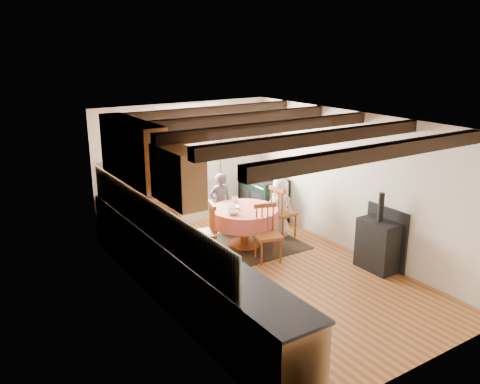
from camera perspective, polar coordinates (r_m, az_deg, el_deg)
floor at (r=7.87m, az=3.22°, el=-9.47°), size 3.60×5.50×0.00m
ceiling at (r=7.15m, az=3.54°, el=8.09°), size 3.60×5.50×0.00m
wall_back at (r=9.68m, az=-6.32°, el=3.05°), size 3.60×0.00×2.40m
wall_front at (r=5.60m, az=20.44°, el=-8.25°), size 3.60×0.00×2.40m
wall_left at (r=6.57m, az=-9.42°, el=-3.72°), size 0.00×5.50×2.40m
wall_right at (r=8.57m, az=13.12°, el=0.92°), size 0.00×5.50×2.40m
beam_a at (r=5.71m, az=15.58°, el=4.41°), size 3.60×0.16×0.16m
beam_b at (r=6.40m, az=8.88°, el=6.10°), size 3.60×0.16×0.16m
beam_c at (r=7.16m, az=3.52°, el=7.38°), size 3.60×0.16×0.16m
beam_d at (r=7.97m, az=-0.79°, el=8.36°), size 3.60×0.16×0.16m
beam_e at (r=8.83m, az=-4.31°, el=9.12°), size 3.60×0.16×0.16m
splash_left at (r=6.83m, az=-10.29°, el=-2.94°), size 0.02×4.50×0.55m
splash_back at (r=9.28m, az=-11.77°, el=2.19°), size 1.40×0.02×0.55m
base_cabinet_left at (r=6.98m, az=-6.84°, el=-9.13°), size 0.60×5.30×0.88m
base_cabinet_back at (r=9.22m, az=-11.14°, el=-2.79°), size 1.30×0.60×0.88m
worktop_left at (r=6.80m, az=-6.82°, el=-5.60°), size 0.64×5.30×0.04m
worktop_back at (r=9.07m, az=-11.25°, el=-0.08°), size 1.30×0.64×0.04m
wall_cabinet_glass at (r=7.50m, az=-12.24°, el=4.65°), size 0.34×1.80×0.90m
wall_cabinet_solid at (r=6.16m, az=-7.14°, el=1.86°), size 0.34×0.90×0.70m
window_frame at (r=9.63m, az=-5.82°, el=5.43°), size 1.34×0.03×1.54m
window_pane at (r=9.63m, az=-5.83°, el=5.43°), size 1.20×0.01×1.40m
curtain_left at (r=9.32m, az=-10.13°, el=1.72°), size 0.35×0.10×2.10m
curtain_right at (r=10.07m, az=-1.21°, el=3.10°), size 0.35×0.10×2.10m
curtain_rod at (r=9.46m, az=-5.68°, el=8.92°), size 2.00×0.03×0.03m
wall_picture at (r=10.12m, az=3.79°, el=6.60°), size 0.04×0.50×0.60m
wall_plate at (r=10.06m, az=-0.96°, el=6.57°), size 0.30×0.02×0.30m
rug at (r=8.91m, az=0.51°, el=-6.17°), size 1.94×1.51×0.01m
dining_table at (r=8.78m, az=0.52°, el=-4.08°), size 1.17×1.17×0.71m
chair_near at (r=8.18m, az=3.22°, el=-4.78°), size 0.51×0.52×0.95m
chair_left at (r=8.24m, az=-4.32°, el=-4.55°), size 0.53×0.52×0.97m
chair_right at (r=9.25m, az=4.97°, el=-2.17°), size 0.46×0.45×0.97m
aga_range at (r=10.15m, az=2.71°, el=-0.63°), size 0.63×0.97×0.90m
cast_iron_stove at (r=8.11m, az=15.56°, el=-4.39°), size 0.38×0.63×1.27m
child_far at (r=9.30m, az=-2.28°, el=-1.33°), size 0.48×0.36×1.18m
child_right at (r=9.22m, az=4.58°, el=-1.75°), size 0.51×0.63×1.11m
bowl_a at (r=8.63m, az=-0.85°, el=-1.77°), size 0.29×0.29×0.05m
bowl_b at (r=8.36m, az=-0.80°, el=-2.37°), size 0.25×0.25×0.06m
cup at (r=8.99m, az=-0.58°, el=-0.87°), size 0.13×0.13×0.09m
canister_tall at (r=9.05m, az=-12.49°, el=0.68°), size 0.13×0.13×0.22m
canister_wide at (r=9.11m, az=-11.39°, el=0.84°), size 0.20×0.20×0.22m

